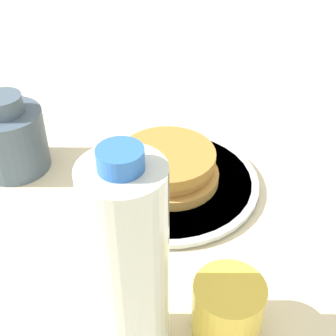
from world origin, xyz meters
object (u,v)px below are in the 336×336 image
Objects in this scene: plate at (168,182)px; juice_glass at (228,309)px; pancake_stack at (169,165)px; cream_jug at (11,138)px; water_bottle_near at (129,268)px.

juice_glass reaches higher than plate.
juice_glass reaches higher than pancake_stack.
plate is 2.16× the size of cream_jug.
pancake_stack is 0.61× the size of water_bottle_near.
cream_jug reaches higher than plate.
plate is at bearing -153.39° from cream_jug.
cream_jug is 0.50× the size of water_bottle_near.
water_bottle_near is (-0.14, 0.24, 0.11)m from plate.
juice_glass is at bearing -132.09° from water_bottle_near.
juice_glass is 0.60× the size of cream_jug.
cream_jug is 0.39m from water_bottle_near.
water_bottle_near reaches higher than plate.
cream_jug is (0.22, 0.11, 0.02)m from pancake_stack.
plate is 0.25m from cream_jug.
pancake_stack is 0.26m from juice_glass.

